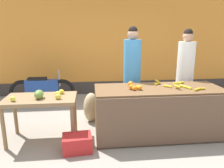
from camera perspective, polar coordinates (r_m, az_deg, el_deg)
name	(u,v)px	position (r m, az deg, el deg)	size (l,w,h in m)	color
ground_plane	(133,135)	(3.94, 5.52, -13.37)	(24.00, 24.00, 0.00)	gray
market_wall_back	(115,39)	(6.26, 0.73, 12.00)	(8.70, 0.23, 3.24)	orange
fruit_stall_counter	(158,112)	(3.86, 12.16, -7.23)	(2.18, 0.85, 0.86)	brown
side_table_wooden	(41,103)	(3.70, -18.50, -4.88)	(1.15, 0.65, 0.75)	olive
banana_bunch_pile	(178,86)	(3.86, 17.25, -0.41)	(0.74, 0.64, 0.07)	gold
orange_pile	(134,86)	(3.59, 5.90, -0.65)	(0.21, 0.36, 0.09)	orange
mango_papaya_pile	(44,94)	(3.61, -17.78, -2.69)	(0.82, 0.45, 0.14)	yellow
vendor_woman_blue_shirt	(132,75)	(4.25, 5.37, 2.46)	(0.34, 0.34, 1.90)	#33333D
vendor_woman_white_shirt	(185,75)	(4.63, 18.90, 2.40)	(0.34, 0.34, 1.86)	#33333D
parked_motorcycle	(42,89)	(5.56, -18.16, -1.38)	(1.60, 0.18, 0.88)	black
produce_crate	(77,143)	(3.44, -9.28, -15.37)	(0.44, 0.32, 0.26)	red
produce_sack	(91,107)	(4.38, -5.59, -6.20)	(0.36, 0.30, 0.60)	tan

